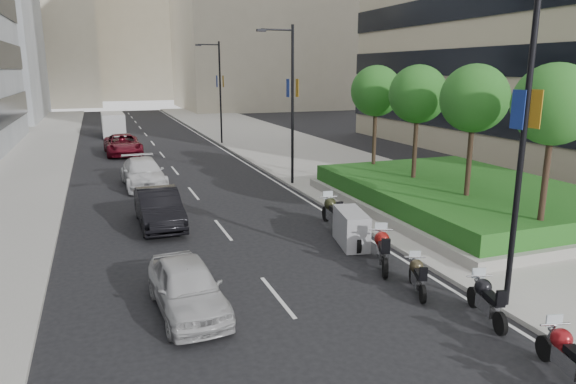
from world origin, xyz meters
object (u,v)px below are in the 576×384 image
motorcycle_2 (486,300)px  delivery_van (113,126)px  car_b (159,208)px  motorcycle_3 (417,276)px  car_d (123,145)px  lamp_post_1 (290,98)px  lamp_post_0 (519,130)px  car_c (143,173)px  motorcycle_1 (567,355)px  motorcycle_6 (332,212)px  motorcycle_4 (382,249)px  lamp_post_2 (218,88)px  car_a (187,287)px  motorcycle_5 (351,228)px

motorcycle_2 → delivery_van: bearing=25.2°
car_b → motorcycle_3: bearing=-56.9°
car_d → delivery_van: delivery_van is taller
lamp_post_1 → delivery_van: size_ratio=1.61×
motorcycle_2 → car_d: bearing=28.5°
lamp_post_0 → car_c: (-8.02, 19.72, -4.27)m
lamp_post_1 → car_d: bearing=119.4°
motorcycle_1 → car_b: 16.21m
motorcycle_3 → motorcycle_6: 6.96m
motorcycle_3 → car_b: 11.67m
motorcycle_4 → delivery_van: 41.19m
motorcycle_4 → car_b: bearing=65.1°
motorcycle_3 → lamp_post_2: bearing=19.0°
motorcycle_1 → motorcycle_2: 2.84m
lamp_post_1 → motorcycle_1: bearing=-93.2°
motorcycle_2 → car_c: 21.28m
motorcycle_2 → car_b: 13.86m
motorcycle_3 → motorcycle_6: bearing=18.2°
lamp_post_0 → lamp_post_2: size_ratio=1.00×
lamp_post_2 → car_a: bearing=-104.5°
lamp_post_1 → delivery_van: lamp_post_1 is taller
motorcycle_2 → motorcycle_4: 4.32m
motorcycle_6 → delivery_van: (-7.66, 35.72, 0.44)m
car_c → delivery_van: bearing=89.7°
lamp_post_2 → motorcycle_2: bearing=-91.4°
motorcycle_4 → car_d: (-7.00, 28.15, 0.16)m
car_b → lamp_post_2: bearing=70.1°
motorcycle_4 → car_c: size_ratio=0.41×
motorcycle_6 → car_a: 9.23m
lamp_post_2 → motorcycle_2: 35.60m
motorcycle_4 → delivery_van: bearing=34.3°
motorcycle_2 → motorcycle_5: 6.70m
lamp_post_2 → motorcycle_3: lamp_post_2 is taller
lamp_post_0 → car_c: size_ratio=1.64×
motorcycle_5 → motorcycle_6: motorcycle_5 is taller
motorcycle_1 → delivery_van: 48.25m
lamp_post_0 → motorcycle_5: (-1.48, 6.36, -4.38)m
lamp_post_1 → motorcycle_2: bearing=-92.8°
motorcycle_6 → car_c: size_ratio=0.45×
motorcycle_5 → delivery_van: delivery_van is taller
motorcycle_3 → car_d: (-6.97, 30.28, 0.28)m
lamp_post_1 → motorcycle_3: (-1.55, -15.16, -4.54)m
motorcycle_1 → car_a: (-7.17, 6.10, 0.16)m
motorcycle_1 → delivery_van: (-7.67, 47.64, 0.52)m
delivery_van → lamp_post_2: bearing=-47.8°
motorcycle_1 → car_b: bearing=39.0°
lamp_post_2 → car_c: 17.78m
motorcycle_4 → car_d: bearing=38.0°
motorcycle_5 → car_a: 7.61m
car_a → car_b: car_b is taller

